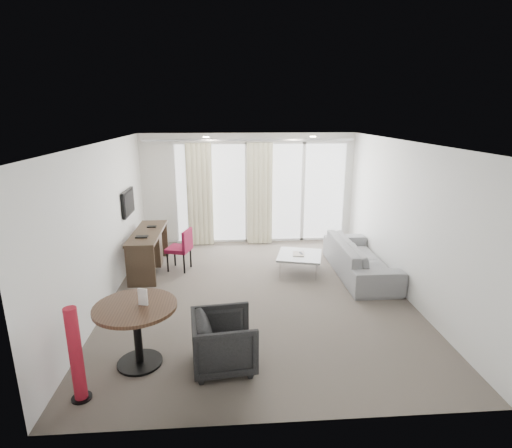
{
  "coord_description": "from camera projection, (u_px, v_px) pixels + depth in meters",
  "views": [
    {
      "loc": [
        -0.5,
        -6.35,
        3.06
      ],
      "look_at": [
        0.0,
        0.6,
        1.1
      ],
      "focal_mm": 28.0,
      "sensor_mm": 36.0,
      "label": 1
    }
  ],
  "objects": [
    {
      "name": "floor",
      "position": [
        258.0,
        294.0,
        6.95
      ],
      "size": [
        5.0,
        6.0,
        0.0
      ],
      "primitive_type": "cube",
      "color": "#585047",
      "rests_on": "ground"
    },
    {
      "name": "ceiling",
      "position": [
        259.0,
        142.0,
        6.25
      ],
      "size": [
        5.0,
        6.0,
        0.0
      ],
      "primitive_type": "cube",
      "color": "white",
      "rests_on": "ground"
    },
    {
      "name": "wall_left",
      "position": [
        104.0,
        225.0,
        6.43
      ],
      "size": [
        0.0,
        6.0,
        2.6
      ],
      "primitive_type": "cube",
      "color": "silver",
      "rests_on": "ground"
    },
    {
      "name": "wall_right",
      "position": [
        405.0,
        219.0,
        6.78
      ],
      "size": [
        0.0,
        6.0,
        2.6
      ],
      "primitive_type": "cube",
      "color": "silver",
      "rests_on": "ground"
    },
    {
      "name": "wall_front",
      "position": [
        284.0,
        307.0,
        3.72
      ],
      "size": [
        5.0,
        0.0,
        2.6
      ],
      "primitive_type": "cube",
      "color": "silver",
      "rests_on": "ground"
    },
    {
      "name": "window_panel",
      "position": [
        261.0,
        193.0,
        9.52
      ],
      "size": [
        4.0,
        0.02,
        2.38
      ],
      "primitive_type": null,
      "color": "white",
      "rests_on": "ground"
    },
    {
      "name": "window_frame",
      "position": [
        261.0,
        193.0,
        9.5
      ],
      "size": [
        4.1,
        0.06,
        2.44
      ],
      "primitive_type": null,
      "color": "white",
      "rests_on": "ground"
    },
    {
      "name": "curtain_left",
      "position": [
        200.0,
        195.0,
        9.26
      ],
      "size": [
        0.6,
        0.2,
        2.38
      ],
      "primitive_type": null,
      "color": "beige",
      "rests_on": "ground"
    },
    {
      "name": "curtain_right",
      "position": [
        260.0,
        194.0,
        9.36
      ],
      "size": [
        0.6,
        0.2,
        2.38
      ],
      "primitive_type": null,
      "color": "beige",
      "rests_on": "ground"
    },
    {
      "name": "curtain_track",
      "position": [
        249.0,
        140.0,
        9.0
      ],
      "size": [
        4.8,
        0.04,
        0.04
      ],
      "primitive_type": null,
      "color": "#B2B2B7",
      "rests_on": "ceiling"
    },
    {
      "name": "downlight_a",
      "position": [
        206.0,
        137.0,
        7.73
      ],
      "size": [
        0.12,
        0.12,
        0.02
      ],
      "primitive_type": "cylinder",
      "color": "#FFE0B2",
      "rests_on": "ceiling"
    },
    {
      "name": "downlight_b",
      "position": [
        313.0,
        137.0,
        7.87
      ],
      "size": [
        0.12,
        0.12,
        0.02
      ],
      "primitive_type": "cylinder",
      "color": "#FFE0B2",
      "rests_on": "ceiling"
    },
    {
      "name": "desk",
      "position": [
        149.0,
        251.0,
        7.9
      ],
      "size": [
        0.53,
        1.71,
        0.8
      ],
      "primitive_type": null,
      "color": "#37291D",
      "rests_on": "floor"
    },
    {
      "name": "tv",
      "position": [
        128.0,
        202.0,
        7.81
      ],
      "size": [
        0.05,
        0.8,
        0.5
      ],
      "primitive_type": null,
      "color": "black",
      "rests_on": "wall_left"
    },
    {
      "name": "desk_chair",
      "position": [
        179.0,
        249.0,
        7.93
      ],
      "size": [
        0.57,
        0.55,
        0.84
      ],
      "primitive_type": null,
      "rotation": [
        0.0,
        0.0,
        -0.29
      ],
      "color": "maroon",
      "rests_on": "floor"
    },
    {
      "name": "round_table",
      "position": [
        138.0,
        335.0,
        4.93
      ],
      "size": [
        1.2,
        1.2,
        0.8
      ],
      "primitive_type": null,
      "rotation": [
        0.0,
        0.0,
        -0.22
      ],
      "color": "#41291A",
      "rests_on": "floor"
    },
    {
      "name": "menu_card",
      "position": [
        144.0,
        311.0,
        4.85
      ],
      "size": [
        0.12,
        0.05,
        0.22
      ],
      "primitive_type": null,
      "rotation": [
        0.0,
        0.0,
        -0.27
      ],
      "color": "white",
      "rests_on": "round_table"
    },
    {
      "name": "red_lamp",
      "position": [
        76.0,
        355.0,
        4.27
      ],
      "size": [
        0.27,
        0.27,
        1.11
      ],
      "primitive_type": "cylinder",
      "rotation": [
        0.0,
        0.0,
        -0.25
      ],
      "color": "#A61829",
      "rests_on": "floor"
    },
    {
      "name": "tub_armchair",
      "position": [
        224.0,
        341.0,
        4.89
      ],
      "size": [
        0.85,
        0.83,
        0.7
      ],
      "primitive_type": "imported",
      "rotation": [
        0.0,
        0.0,
        1.68
      ],
      "color": "black",
      "rests_on": "floor"
    },
    {
      "name": "coffee_table",
      "position": [
        299.0,
        263.0,
        7.85
      ],
      "size": [
        1.01,
        1.01,
        0.37
      ],
      "primitive_type": null,
      "rotation": [
        0.0,
        0.0,
        -0.26
      ],
      "color": "gray",
      "rests_on": "floor"
    },
    {
      "name": "remote",
      "position": [
        301.0,
        254.0,
        7.84
      ],
      "size": [
        0.06,
        0.15,
        0.02
      ],
      "primitive_type": null,
      "rotation": [
        0.0,
        0.0,
        0.11
      ],
      "color": "black",
      "rests_on": "coffee_table"
    },
    {
      "name": "magazine",
      "position": [
        299.0,
        255.0,
        7.81
      ],
      "size": [
        0.24,
        0.29,
        0.01
      ],
      "primitive_type": null,
      "rotation": [
        0.0,
        0.0,
        -0.18
      ],
      "color": "gray",
      "rests_on": "coffee_table"
    },
    {
      "name": "sofa",
      "position": [
        360.0,
        258.0,
        7.72
      ],
      "size": [
        0.9,
        2.29,
        0.67
      ],
      "primitive_type": "imported",
      "rotation": [
        0.0,
        0.0,
        1.57
      ],
      "color": "slate",
      "rests_on": "floor"
    },
    {
      "name": "terrace_slab",
      "position": [
        257.0,
        226.0,
        11.31
      ],
      "size": [
        5.6,
        3.0,
        0.12
      ],
      "primitive_type": "cube",
      "color": "#4D4D50",
      "rests_on": "ground"
    },
    {
      "name": "rattan_chair_a",
      "position": [
        293.0,
        215.0,
        10.75
      ],
      "size": [
        0.64,
        0.64,
        0.78
      ],
      "primitive_type": null,
      "rotation": [
        0.0,
        0.0,
        0.24
      ],
      "color": "#4F3423",
      "rests_on": "terrace_slab"
    },
    {
      "name": "rattan_chair_b",
      "position": [
        315.0,
        206.0,
        11.56
      ],
      "size": [
        0.76,
        0.76,
        0.85
      ],
      "primitive_type": null,
      "rotation": [
        0.0,
        0.0,
        0.4
      ],
      "color": "#4F3423",
      "rests_on": "terrace_slab"
    },
    {
      "name": "rattan_table",
      "position": [
        304.0,
        216.0,
        11.22
      ],
      "size": [
        0.58,
        0.58,
        0.49
      ],
      "primitive_type": null,
      "rotation": [
        0.0,
        0.0,
        0.21
      ],
      "color": "#4F3423",
      "rests_on": "terrace_slab"
    },
    {
      "name": "balustrade",
      "position": [
        253.0,
        196.0,
        12.55
      ],
      "size": [
        5.5,
        0.06,
        1.05
      ],
      "primitive_type": null,
      "color": "#B2B2B7",
      "rests_on": "terrace_slab"
    }
  ]
}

